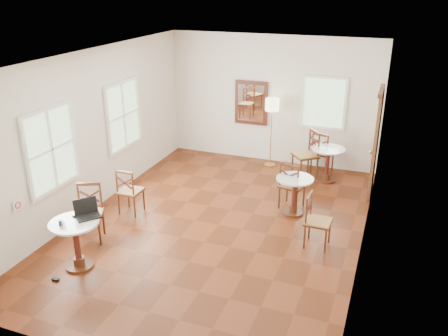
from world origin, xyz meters
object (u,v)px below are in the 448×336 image
object	(u,v)px
chair_near_a	(130,191)
mouse	(74,216)
cafe_table_near	(76,239)
chair_mid_b	(317,221)
laptop	(87,212)
cafe_table_mid	(294,192)
chair_mid_a	(292,185)
cafe_table_back	(327,161)
floor_lamp	(272,109)
power_adapter	(56,279)
water_glass	(64,224)
chair_near_b	(89,213)
chair_back_b	(306,155)
chair_back_a	(322,152)
navy_mug	(61,223)

from	to	relation	value
chair_near_a	mouse	size ratio (longest dim) A/B	10.73
cafe_table_near	chair_mid_b	bearing A→B (deg)	30.35
chair_near_a	laptop	world-z (taller)	laptop
cafe_table_near	laptop	size ratio (longest dim) A/B	1.68
cafe_table_mid	chair_mid_a	distance (m)	0.25
cafe_table_back	cafe_table_near	bearing A→B (deg)	-122.80
chair_mid_b	floor_lamp	world-z (taller)	floor_lamp
power_adapter	floor_lamp	bearing A→B (deg)	72.73
water_glass	chair_mid_b	bearing A→B (deg)	32.44
power_adapter	chair_near_b	bearing A→B (deg)	99.95
cafe_table_back	chair_near_b	xyz separation A→B (m)	(-3.35, -3.92, 0.02)
chair_back_b	chair_back_a	bearing A→B (deg)	105.48
navy_mug	laptop	bearing A→B (deg)	63.81
chair_near_a	mouse	world-z (taller)	chair_near_a
chair_mid_a	power_adapter	distance (m)	4.52
floor_lamp	water_glass	bearing A→B (deg)	-107.24
chair_mid_a	chair_back_a	bearing A→B (deg)	-85.45
floor_lamp	chair_near_a	bearing A→B (deg)	-119.09
cafe_table_near	chair_back_a	world-z (taller)	chair_back_a
laptop	chair_back_a	bearing A→B (deg)	10.76
laptop	chair_back_b	bearing A→B (deg)	11.29
cafe_table_back	chair_back_a	world-z (taller)	chair_back_a
cafe_table_mid	mouse	bearing A→B (deg)	-134.81
chair_back_b	mouse	size ratio (longest dim) A/B	12.62
cafe_table_back	power_adapter	distance (m)	6.03
chair_mid_b	navy_mug	distance (m)	4.01
cafe_table_near	navy_mug	size ratio (longest dim) A/B	7.97
power_adapter	mouse	bearing A→B (deg)	87.06
chair_mid_b	chair_back_a	distance (m)	3.28
cafe_table_near	water_glass	bearing A→B (deg)	-99.63
chair_back_a	floor_lamp	world-z (taller)	floor_lamp
chair_near_b	navy_mug	xyz separation A→B (m)	(0.21, -0.92, 0.33)
chair_back_b	laptop	distance (m)	5.17
cafe_table_near	cafe_table_mid	world-z (taller)	cafe_table_near
chair_near_b	navy_mug	world-z (taller)	chair_near_b
chair_near_b	chair_back_b	bearing A→B (deg)	29.79
chair_back_a	power_adapter	xyz separation A→B (m)	(-2.94, -5.60, -0.46)
chair_mid_b	laptop	xyz separation A→B (m)	(-3.23, -1.69, 0.39)
chair_near_a	laptop	size ratio (longest dim) A/B	1.94
cafe_table_near	chair_near_b	size ratio (longest dim) A/B	0.80
navy_mug	power_adapter	distance (m)	0.85
chair_back_b	laptop	world-z (taller)	chair_back_b
cafe_table_mid	chair_mid_a	size ratio (longest dim) A/B	0.76
cafe_table_back	chair_back_b	size ratio (longest dim) A/B	0.71
chair_near_a	power_adapter	world-z (taller)	chair_near_a
mouse	chair_near_a	bearing A→B (deg)	78.94
chair_back_a	cafe_table_near	bearing A→B (deg)	77.04
cafe_table_back	chair_back_b	bearing A→B (deg)	171.86
chair_mid_b	cafe_table_near	bearing A→B (deg)	122.29
mouse	cafe_table_back	bearing A→B (deg)	40.81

